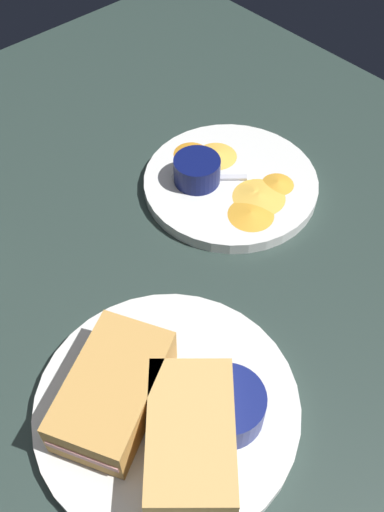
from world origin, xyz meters
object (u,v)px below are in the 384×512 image
(sandwich_half_far, at_px, (191,438))
(spoon_by_gravy_ramekin, at_px, (194,177))
(plate_sandwich_main, at_px, (167,407))
(sandwich_half_near, at_px, (114,390))
(plate_chips_companion, at_px, (231,183))
(spoon_by_dark_ramekin, at_px, (168,418))
(ramekin_dark_sauce, at_px, (228,405))
(ramekin_light_gravy, at_px, (197,170))

(sandwich_half_far, height_order, spoon_by_gravy_ramekin, sandwich_half_far)
(plate_sandwich_main, xyz_separation_m, sandwich_half_near, (-0.04, 0.03, 0.03))
(plate_sandwich_main, height_order, plate_chips_companion, same)
(spoon_by_dark_ramekin, relative_size, plate_chips_companion, 0.39)
(plate_chips_companion, bearing_deg, sandwich_half_near, -153.85)
(sandwich_half_far, height_order, plate_chips_companion, sandwich_half_far)
(plate_chips_companion, relative_size, spoon_by_gravy_ramekin, 2.73)
(sandwich_half_near, xyz_separation_m, plate_chips_companion, (0.30, 0.15, -0.03))
(sandwich_half_far, bearing_deg, plate_sandwich_main, 75.95)
(plate_sandwich_main, distance_m, plate_chips_companion, 0.32)
(sandwich_half_near, relative_size, plate_chips_companion, 0.66)
(spoon_by_dark_ramekin, xyz_separation_m, spoon_by_gravy_ramekin, (0.24, 0.23, 0.00))
(sandwich_half_far, height_order, ramekin_dark_sauce, sandwich_half_far)
(plate_chips_companion, bearing_deg, sandwich_half_far, -140.43)
(sandwich_half_near, xyz_separation_m, ramekin_dark_sauce, (0.07, -0.08, -0.00))
(spoon_by_gravy_ramekin, bearing_deg, plate_chips_companion, -41.50)
(plate_chips_companion, height_order, spoon_by_gravy_ramekin, spoon_by_gravy_ramekin)
(ramekin_dark_sauce, relative_size, spoon_by_gravy_ramekin, 0.84)
(sandwich_half_near, xyz_separation_m, spoon_by_gravy_ramekin, (0.26, 0.18, -0.02))
(sandwich_half_near, height_order, spoon_by_gravy_ramekin, sandwich_half_near)
(ramekin_light_gravy, relative_size, spoon_by_gravy_ramekin, 0.72)
(plate_sandwich_main, xyz_separation_m, ramekin_dark_sauce, (0.03, -0.05, 0.03))
(plate_sandwich_main, relative_size, ramekin_dark_sauce, 3.66)
(plate_sandwich_main, bearing_deg, plate_chips_companion, 34.39)
(plate_sandwich_main, bearing_deg, spoon_by_dark_ramekin, -127.56)
(ramekin_light_gravy, xyz_separation_m, spoon_by_gravy_ramekin, (-0.00, 0.00, -0.01))
(ramekin_dark_sauce, height_order, spoon_by_gravy_ramekin, ramekin_dark_sauce)
(sandwich_half_near, distance_m, ramekin_light_gravy, 0.32)
(plate_sandwich_main, distance_m, spoon_by_gravy_ramekin, 0.31)
(plate_chips_companion, distance_m, spoon_by_gravy_ramekin, 0.05)
(ramekin_dark_sauce, bearing_deg, plate_sandwich_main, 126.95)
(sandwich_half_far, relative_size, ramekin_light_gravy, 2.44)
(plate_chips_companion, xyz_separation_m, spoon_by_gravy_ramekin, (-0.04, 0.03, 0.01))
(ramekin_light_gravy, bearing_deg, spoon_by_dark_ramekin, -137.19)
(plate_sandwich_main, relative_size, spoon_by_dark_ramekin, 2.91)
(spoon_by_dark_ramekin, bearing_deg, plate_sandwich_main, 52.44)
(sandwich_half_near, distance_m, spoon_by_gravy_ramekin, 0.32)
(spoon_by_dark_ramekin, relative_size, ramekin_light_gravy, 1.46)
(plate_chips_companion, xyz_separation_m, ramekin_light_gravy, (-0.03, 0.03, 0.03))
(plate_chips_companion, bearing_deg, spoon_by_dark_ramekin, -144.74)
(plate_sandwich_main, height_order, sandwich_half_near, sandwich_half_near)
(ramekin_dark_sauce, distance_m, spoon_by_gravy_ramekin, 0.32)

